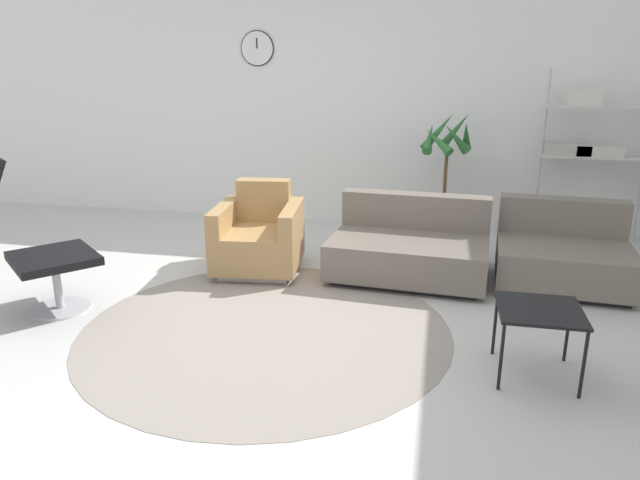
# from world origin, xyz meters

# --- Properties ---
(ground_plane) EXTENTS (12.00, 12.00, 0.00)m
(ground_plane) POSITION_xyz_m (0.00, 0.00, 0.00)
(ground_plane) COLOR silver
(wall_back) EXTENTS (12.00, 0.09, 2.80)m
(wall_back) POSITION_xyz_m (-0.00, 2.70, 1.40)
(wall_back) COLOR white
(wall_back) RESTS_ON ground_plane
(round_rug) EXTENTS (2.57, 2.57, 0.01)m
(round_rug) POSITION_xyz_m (0.10, -0.34, 0.00)
(round_rug) COLOR gray
(round_rug) RESTS_ON ground_plane
(armchair_red) EXTENTS (0.81, 0.87, 0.77)m
(armchair_red) POSITION_xyz_m (-0.33, 0.85, 0.29)
(armchair_red) COLOR silver
(armchair_red) RESTS_ON ground_plane
(couch_low) EXTENTS (1.39, 1.01, 0.67)m
(couch_low) POSITION_xyz_m (1.00, 0.97, 0.24)
(couch_low) COLOR black
(couch_low) RESTS_ON ground_plane
(couch_second) EXTENTS (1.12, 0.99, 0.67)m
(couch_second) POSITION_xyz_m (2.27, 1.05, 0.24)
(couch_second) COLOR black
(couch_second) RESTS_ON ground_plane
(side_table) EXTENTS (0.47, 0.47, 0.43)m
(side_table) POSITION_xyz_m (1.83, -0.60, 0.39)
(side_table) COLOR black
(side_table) RESTS_ON ground_plane
(potted_plant) EXTENTS (0.55, 0.57, 1.34)m
(potted_plant) POSITION_xyz_m (1.28, 2.19, 0.61)
(potted_plant) COLOR #333338
(potted_plant) RESTS_ON ground_plane
(shelf_unit) EXTENTS (1.06, 0.28, 1.75)m
(shelf_unit) POSITION_xyz_m (2.65, 2.37, 1.12)
(shelf_unit) COLOR #BCBCC1
(shelf_unit) RESTS_ON ground_plane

